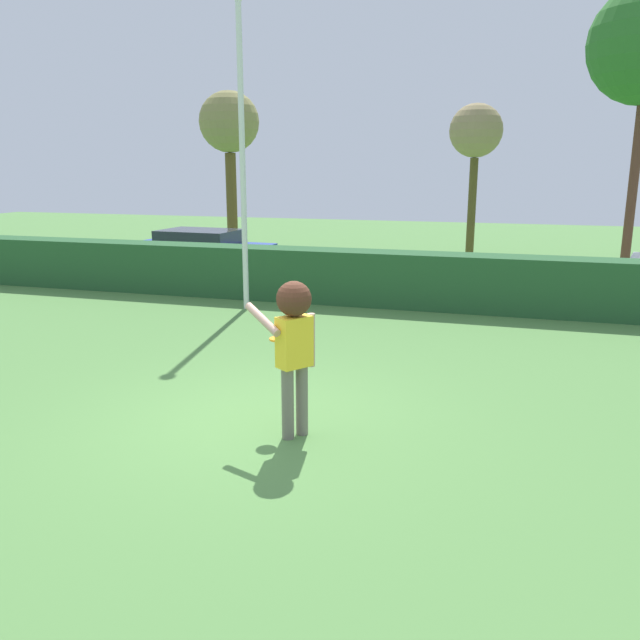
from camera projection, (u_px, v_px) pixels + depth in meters
ground_plane at (257, 420)px, 7.85m from camera, size 60.00×60.00×0.00m
person at (294, 335)px, 7.12m from camera, size 0.84×0.48×1.82m
frisbee at (279, 339)px, 7.55m from camera, size 0.24×0.24×0.02m
lamppost at (242, 141)px, 13.23m from camera, size 0.24×0.24×6.45m
hedge_row at (376, 278)px, 14.32m from camera, size 28.03×0.90×1.20m
parked_car_blue at (200, 249)px, 18.68m from camera, size 4.29×2.00×1.25m
bare_elm_tree at (229, 126)px, 22.44m from camera, size 2.11×2.11×5.63m
oak_tree at (476, 134)px, 20.46m from camera, size 1.70×1.70×5.01m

